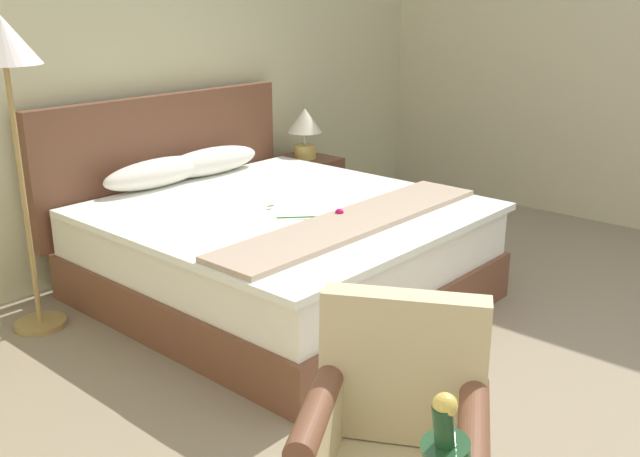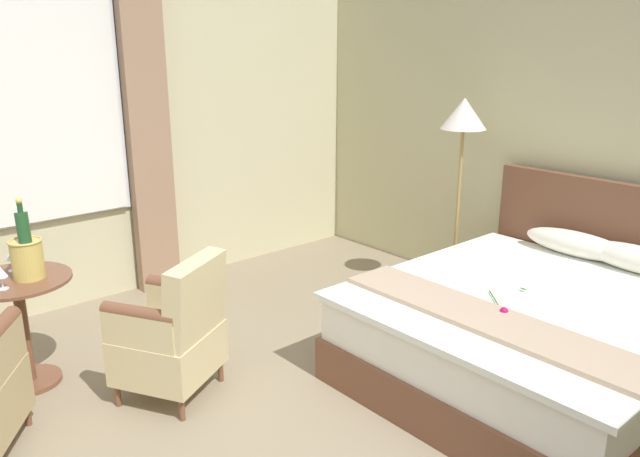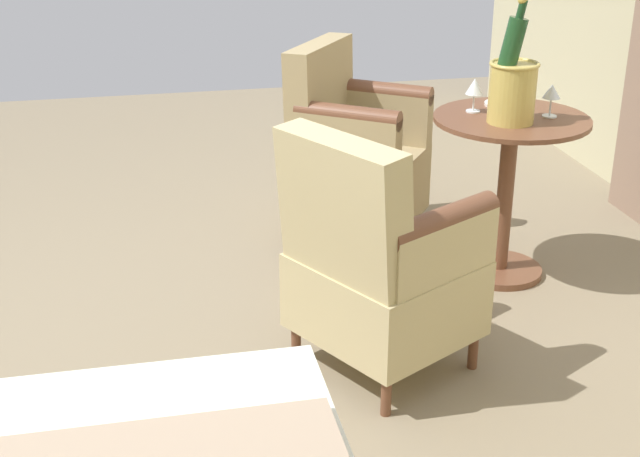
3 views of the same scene
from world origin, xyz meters
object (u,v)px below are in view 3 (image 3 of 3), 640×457
Objects in this scene: armchair_facing_bed at (353,156)px; champagne_bucket at (512,84)px; side_table_round at (507,178)px; armchair_by_window at (378,264)px; snack_plate at (505,104)px; wine_glass_near_bucket at (552,93)px; wine_glass_near_edge at (475,88)px.

champagne_bucket is at bearing 131.60° from armchair_facing_bed.
champagne_bucket is (0.04, 0.07, 0.43)m from side_table_round.
armchair_facing_bed is at bearing -99.59° from armchair_by_window.
side_table_round is 4.09× the size of snack_plate.
wine_glass_near_bucket is 0.79× the size of snack_plate.
wine_glass_near_bucket is (-0.20, -0.04, -0.06)m from champagne_bucket.
armchair_by_window reaches higher than wine_glass_near_edge.
armchair_by_window is at bearing 46.33° from snack_plate.
side_table_round is at bearing 140.52° from wine_glass_near_edge.
wine_glass_near_bucket is at bearing 169.22° from side_table_round.
armchair_facing_bed is (0.55, -0.50, -0.03)m from side_table_round.
wine_glass_near_bucket reaches higher than side_table_round.
side_table_round is 5.00× the size of wine_glass_near_edge.
champagne_bucket is 0.89m from armchair_facing_bed.
snack_plate is (0.11, -0.20, -0.09)m from wine_glass_near_bucket.
side_table_round is 0.98m from armchair_by_window.
side_table_round is 5.21× the size of wine_glass_near_bucket.
side_table_round is 0.74m from armchair_facing_bed.
armchair_by_window is (0.61, 0.75, -0.40)m from wine_glass_near_edge.
wine_glass_near_edge is at bearing -39.48° from side_table_round.
armchair_facing_bed reaches higher than side_table_round.
champagne_bucket reaches higher than wine_glass_near_bucket.
armchair_facing_bed is (0.51, -0.57, -0.45)m from champagne_bucket.
wine_glass_near_edge is at bearing 136.86° from armchair_facing_bed.
armchair_facing_bed is (0.59, -0.33, -0.30)m from snack_plate.
armchair_by_window reaches higher than side_table_round.
armchair_by_window is (0.74, 0.64, -0.03)m from side_table_round.
armchair_facing_bed reaches higher than wine_glass_near_edge.
wine_glass_near_edge is (0.09, -0.18, -0.06)m from champagne_bucket.
snack_plate is 0.19× the size of armchair_by_window.
armchair_by_window is at bearing 39.45° from champagne_bucket.
wine_glass_near_edge is 0.16× the size of armchair_by_window.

